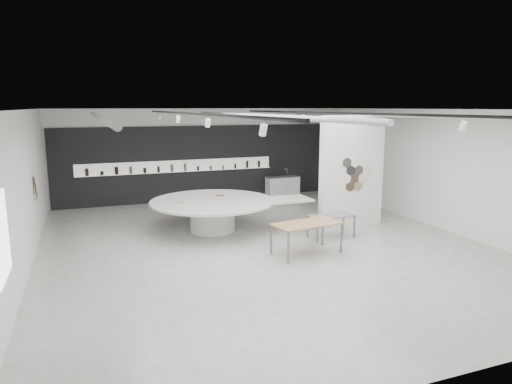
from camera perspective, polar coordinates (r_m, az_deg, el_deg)
name	(u,v)px	position (r m, az deg, el deg)	size (l,w,h in m)	color
room	(260,173)	(12.59, 0.49, 2.40)	(12.02, 14.02, 3.82)	#B8B4AD
back_wall_display	(200,163)	(19.23, -7.05, 3.58)	(11.80, 0.27, 3.10)	black
partition_column	(352,172)	(15.15, 11.86, 2.52)	(2.20, 0.38, 3.60)	white
display_island	(215,211)	(14.41, -5.11, -2.36)	(4.99, 3.92, 1.00)	white
sample_table_wood	(307,225)	(12.17, 6.37, -4.16)	(1.92, 1.18, 0.85)	#97754E
sample_table_stone	(331,217)	(13.80, 9.38, -3.13)	(1.35, 0.70, 0.69)	slate
kitchen_counter	(283,186)	(20.20, 3.34, 0.77)	(1.51, 0.63, 1.17)	white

